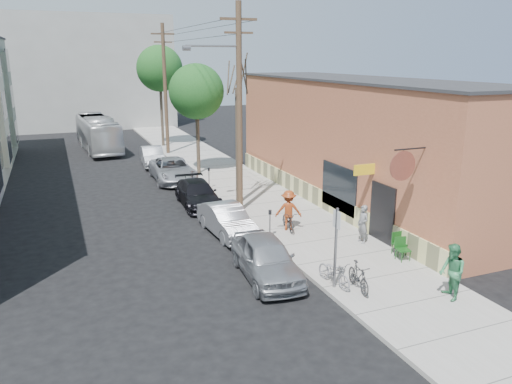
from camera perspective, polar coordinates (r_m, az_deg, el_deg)
name	(u,v)px	position (r m, az deg, el deg)	size (l,w,h in m)	color
ground	(229,257)	(19.93, -3.15, -7.48)	(120.00, 120.00, 0.00)	black
sidewalk	(236,183)	(31.12, -2.34, 1.06)	(4.50, 58.00, 0.15)	#A49F97
cafe_building	(357,142)	(27.25, 11.43, 5.67)	(6.60, 20.20, 6.61)	#A75C3E
end_cap_building	(87,72)	(59.58, -18.77, 12.83)	(18.00, 8.00, 12.00)	#9B9B97
sign_post	(336,240)	(16.71, 9.12, -5.49)	(0.07, 0.45, 2.80)	slate
parking_meter_near	(270,219)	(21.29, 1.61, -3.13)	(0.14, 0.14, 1.24)	slate
parking_meter_far	(209,175)	(29.42, -5.40, 1.99)	(0.14, 0.14, 1.24)	slate
utility_pole_near	(238,106)	(24.28, -2.05, 9.84)	(3.57, 0.28, 10.00)	#503A28
utility_pole_far	(165,87)	(40.51, -10.34, 11.68)	(1.80, 0.28, 10.00)	#503A28
tree_bare	(238,147)	(25.88, -2.09, 5.16)	(0.24, 0.24, 6.03)	#44392C
tree_leafy_mid	(196,92)	(32.92, -6.83, 11.31)	(3.56, 3.56, 7.14)	#44392C
tree_leafy_far	(160,69)	(44.02, -10.97, 13.67)	(3.87, 3.87, 8.49)	#44392C
patio_chair_a	(403,249)	(19.91, 16.47, -6.31)	(0.50, 0.50, 0.88)	#134615
patio_chair_b	(399,244)	(20.42, 16.08, -5.74)	(0.50, 0.50, 0.88)	#134615
patron_grey	(363,224)	(21.23, 12.12, -3.59)	(0.59, 0.39, 1.62)	slate
patron_green	(452,272)	(17.20, 21.50, -8.51)	(0.90, 0.70, 1.84)	#337F4F
cyclist	(289,210)	(22.30, 3.74, -2.09)	(1.18, 0.68, 1.82)	#8E3514
cyclist_bike	(288,220)	(22.45, 3.72, -3.25)	(0.57, 1.64, 0.86)	black
parked_bike_a	(358,277)	(17.13, 11.63, -9.45)	(0.45, 1.58, 0.95)	black
parked_bike_b	(334,272)	(17.38, 8.94, -9.08)	(0.58, 1.66, 0.87)	slate
car_0	(266,258)	(17.93, 1.16, -7.54)	(1.77, 4.40, 1.50)	#A4A6AC
car_1	(227,220)	(22.18, -3.35, -3.22)	(1.43, 4.10, 1.35)	#A6A7AE
car_2	(198,194)	(26.59, -6.68, -0.21)	(1.83, 4.51, 1.31)	black
car_3	(173,170)	(32.12, -9.50, 2.51)	(2.41, 5.23, 1.45)	#B1B2B9
car_4	(152,156)	(37.04, -11.75, 4.01)	(1.44, 4.13, 1.36)	#B4B6BC
bus	(98,133)	(44.43, -17.63, 6.42)	(2.39, 10.22, 2.85)	white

